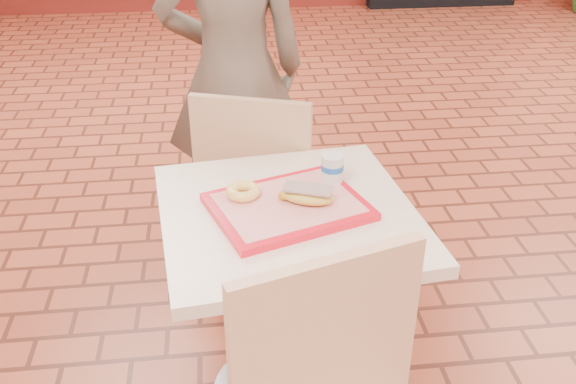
{
  "coord_description": "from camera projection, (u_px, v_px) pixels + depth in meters",
  "views": [
    {
      "loc": [
        -1.25,
        -1.95,
        1.72
      ],
      "look_at": [
        -1.07,
        -0.4,
        0.82
      ],
      "focal_mm": 40.0,
      "sensor_mm": 36.0,
      "label": 1
    }
  ],
  "objects": [
    {
      "name": "main_table",
      "position": [
        288.0,
        279.0,
        1.96
      ],
      "size": [
        0.72,
        0.72,
        0.76
      ],
      "rotation": [
        0.0,
        0.0,
        0.12
      ],
      "color": "beige",
      "rests_on": "ground"
    },
    {
      "name": "ring_donut",
      "position": [
        243.0,
        191.0,
        1.84
      ],
      "size": [
        0.12,
        0.12,
        0.03
      ],
      "primitive_type": "torus",
      "rotation": [
        0.0,
        0.0,
        -0.23
      ],
      "color": "#EABD55",
      "rests_on": "serving_tray"
    },
    {
      "name": "serving_tray",
      "position": [
        288.0,
        206.0,
        1.83
      ],
      "size": [
        0.42,
        0.33,
        0.03
      ],
      "rotation": [
        0.0,
        0.0,
        0.33
      ],
      "color": "red",
      "rests_on": "main_table"
    },
    {
      "name": "chair_main_back",
      "position": [
        260.0,
        188.0,
        2.44
      ],
      "size": [
        0.54,
        0.54,
        0.92
      ],
      "rotation": [
        0.0,
        0.0,
        2.81
      ],
      "color": "tan",
      "rests_on": "ground"
    },
    {
      "name": "paper_cup",
      "position": [
        332.0,
        168.0,
        1.91
      ],
      "size": [
        0.07,
        0.07,
        0.08
      ],
      "rotation": [
        0.0,
        0.0,
        -0.06
      ],
      "color": "silver",
      "rests_on": "serving_tray"
    },
    {
      "name": "long_john_donut",
      "position": [
        306.0,
        195.0,
        1.81
      ],
      "size": [
        0.17,
        0.13,
        0.05
      ],
      "rotation": [
        0.0,
        0.0,
        -0.37
      ],
      "color": "gold",
      "rests_on": "serving_tray"
    },
    {
      "name": "customer",
      "position": [
        234.0,
        72.0,
        2.63
      ],
      "size": [
        0.64,
        0.46,
        1.66
      ],
      "primitive_type": "imported",
      "rotation": [
        0.0,
        0.0,
        3.24
      ],
      "color": "brown",
      "rests_on": "ground"
    },
    {
      "name": "wainscot_band",
      "position": [
        558.0,
        196.0,
        2.41
      ],
      "size": [
        8.0,
        10.0,
        1.0
      ],
      "color": "maroon",
      "rests_on": "ground"
    }
  ]
}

